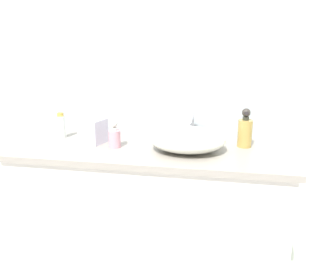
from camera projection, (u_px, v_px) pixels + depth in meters
name	position (u px, v px, depth m)	size (l,w,h in m)	color
bathroom_wall_rear	(152.00, 60.00, 1.87)	(6.00, 0.06, 2.60)	silver
vanity_counter	(151.00, 219.00, 1.80)	(1.45, 0.54, 0.86)	white
wall_mirror_panel	(160.00, 54.00, 1.82)	(1.41, 0.01, 0.95)	#B2BCC6
sink_basin	(187.00, 139.00, 1.62)	(0.39, 0.32, 0.12)	silver
faucet	(191.00, 123.00, 1.77)	(0.03, 0.14, 0.17)	silver
soap_dispenser	(115.00, 137.00, 1.67)	(0.06, 0.06, 0.15)	pink
lotion_bottle	(61.00, 126.00, 1.84)	(0.05, 0.05, 0.15)	white
perfume_bottle	(245.00, 131.00, 1.67)	(0.08, 0.08, 0.21)	#B69348
tissue_box	(93.00, 130.00, 1.74)	(0.15, 0.15, 0.17)	silver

